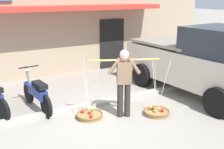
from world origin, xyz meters
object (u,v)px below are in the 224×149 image
Objects in this scene: motorcycle_second_in_row at (37,93)px; parked_truck at (202,61)px; fruit_basket_right_side at (90,115)px; fruit_vendor at (124,79)px; fruit_basket_left_side at (157,112)px.

parked_truck is (4.65, -1.26, 0.58)m from motorcycle_second_in_row.
parked_truck is (3.68, -0.11, 0.96)m from fruit_basket_right_side.
parked_truck is (2.89, 0.23, 0.05)m from fruit_vendor.
fruit_basket_left_side is 1.70m from fruit_basket_right_side.
parked_truck reaches higher than motorcycle_second_in_row.
fruit_vendor is 0.35× the size of parked_truck.
fruit_basket_right_side is 1.55m from motorcycle_second_in_row.
fruit_basket_left_side is (0.78, -0.33, -0.90)m from fruit_vendor.
fruit_basket_right_side is 0.80× the size of motorcycle_second_in_row.
fruit_basket_right_side is (-1.56, 0.67, -0.00)m from fruit_basket_left_side.
motorcycle_second_in_row is (-0.97, 1.15, 0.38)m from fruit_basket_right_side.
fruit_vendor is at bearing -40.30° from motorcycle_second_in_row.
motorcycle_second_in_row is 0.38× the size of parked_truck.
fruit_basket_left_side reaches higher than motorcycle_second_in_row.
fruit_vendor is at bearing -175.48° from parked_truck.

